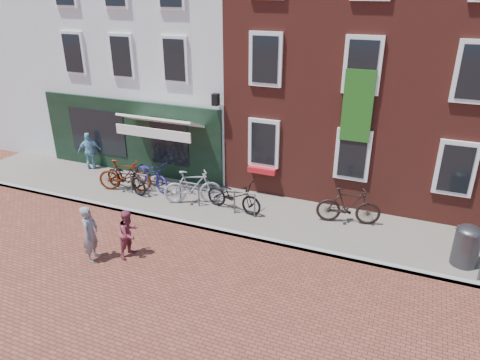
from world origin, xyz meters
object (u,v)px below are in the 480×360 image
at_px(bicycle_4, 234,195).
at_px(bicycle_0, 126,177).
at_px(litter_bin, 467,244).
at_px(boy, 129,233).
at_px(bicycle_2, 151,174).
at_px(cafe_person, 90,151).
at_px(bicycle_1, 125,176).
at_px(bicycle_3, 193,187).
at_px(bicycle_5, 349,206).
at_px(woman, 90,234).

bearing_deg(bicycle_4, bicycle_0, 99.30).
bearing_deg(litter_bin, boy, -161.40).
bearing_deg(bicycle_2, cafe_person, 101.33).
bearing_deg(bicycle_1, litter_bin, -107.33).
bearing_deg(cafe_person, bicycle_2, 128.89).
bearing_deg(bicycle_3, bicycle_2, 50.16).
height_order(bicycle_1, bicycle_5, same).
bearing_deg(woman, cafe_person, 24.40).
relative_size(woman, cafe_person, 1.07).
bearing_deg(woman, bicycle_3, -29.71).
xyz_separation_m(bicycle_3, bicycle_4, (1.50, 0.03, -0.06)).
xyz_separation_m(litter_bin, boy, (-8.57, -2.88, -0.04)).
relative_size(boy, bicycle_0, 0.69).
bearing_deg(litter_bin, bicycle_3, 176.59).
bearing_deg(litter_bin, woman, -159.79).
relative_size(litter_bin, woman, 0.76).
relative_size(bicycle_3, bicycle_5, 1.00).
height_order(bicycle_0, bicycle_5, bicycle_5).
bearing_deg(litter_bin, bicycle_0, 177.67).
distance_m(boy, bicycle_3, 3.39).
xyz_separation_m(boy, bicycle_5, (5.31, 3.98, -0.00)).
height_order(boy, cafe_person, cafe_person).
xyz_separation_m(boy, cafe_person, (-5.14, 4.58, 0.16)).
bearing_deg(bicycle_0, bicycle_3, -75.18).
relative_size(bicycle_1, bicycle_3, 1.00).
bearing_deg(bicycle_3, boy, 151.41).
distance_m(bicycle_3, bicycle_5, 5.17).
height_order(bicycle_2, bicycle_5, bicycle_5).
relative_size(litter_bin, bicycle_5, 0.62).
bearing_deg(bicycle_4, bicycle_3, 99.22).
relative_size(cafe_person, bicycle_4, 0.75).
distance_m(litter_bin, bicycle_1, 11.13).
bearing_deg(bicycle_2, woman, -144.62).
distance_m(woman, cafe_person, 6.72).
bearing_deg(bicycle_4, boy, 162.03).
height_order(bicycle_1, bicycle_2, bicycle_1).
relative_size(litter_bin, cafe_person, 0.81).
distance_m(litter_bin, cafe_person, 13.81).
xyz_separation_m(litter_bin, bicycle_2, (-10.37, 1.00, -0.10)).
bearing_deg(bicycle_3, woman, 140.18).
bearing_deg(bicycle_5, bicycle_4, 87.16).
bearing_deg(bicycle_3, bicycle_5, -109.07).
height_order(woman, bicycle_4, woman).
distance_m(boy, bicycle_1, 4.19).
distance_m(bicycle_1, bicycle_2, 0.94).
xyz_separation_m(bicycle_3, bicycle_5, (5.13, 0.59, 0.00)).
height_order(woman, bicycle_2, woman).
bearing_deg(bicycle_5, bicycle_0, 83.00).
bearing_deg(bicycle_4, bicycle_2, 90.48).
bearing_deg(woman, bicycle_4, -47.68).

